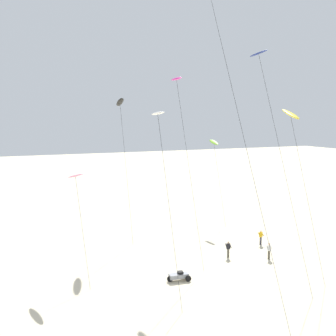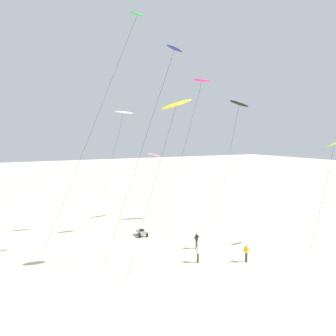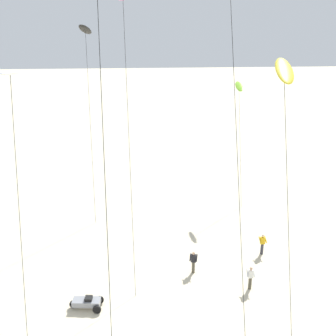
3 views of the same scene
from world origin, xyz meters
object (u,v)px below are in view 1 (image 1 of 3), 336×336
kite_black (120,103)px  kite_magenta (177,81)px  kite_flyer_middle (261,237)px  kite_white (158,116)px  beach_buggy (179,276)px  kite_lime (214,143)px  kite_navy (261,62)px  kite_flyer_furthest (269,251)px  kite_flyer_nearest (228,249)px  kite_yellow (291,115)px  kite_pink (75,177)px

kite_black → kite_magenta: kite_magenta is taller
kite_black → kite_flyer_middle: size_ratio=9.92×
kite_white → beach_buggy: 14.08m
kite_black → kite_flyer_middle: 22.20m
kite_lime → kite_navy: size_ratio=0.56×
kite_navy → kite_flyer_middle: size_ratio=12.08×
kite_black → kite_white: bearing=-96.0°
kite_flyer_furthest → kite_white: bearing=-170.0°
kite_lime → kite_white: kite_white is taller
kite_flyer_middle → kite_white: bearing=-157.0°
kite_flyer_nearest → beach_buggy: kite_flyer_nearest is taller
kite_lime → kite_navy: kite_navy is taller
kite_magenta → kite_flyer_middle: bearing=-7.2°
kite_navy → kite_black: kite_navy is taller
kite_magenta → kite_flyer_middle: kite_magenta is taller
kite_navy → kite_flyer_middle: bearing=48.7°
kite_flyer_furthest → beach_buggy: (-10.52, -1.12, -0.46)m
kite_magenta → beach_buggy: 18.69m
kite_magenta → kite_flyer_furthest: (7.84, -5.31, -16.89)m
kite_lime → kite_flyer_middle: kite_lime is taller
kite_yellow → kite_pink: bearing=160.0°
kite_white → kite_flyer_middle: size_ratio=8.79×
kite_navy → kite_magenta: bearing=127.8°
kite_flyer_middle → kite_magenta: bearing=172.8°
kite_flyer_nearest → kite_flyer_furthest: bearing=-30.6°
kite_lime → kite_flyer_middle: size_ratio=6.82×
kite_pink → beach_buggy: bearing=-34.8°
kite_flyer_nearest → kite_magenta: bearing=143.2°
kite_white → kite_pink: bearing=129.1°
kite_white → kite_flyer_nearest: size_ratio=8.79×
kite_yellow → beach_buggy: bearing=173.2°
kite_pink → kite_white: kite_white is taller
kite_magenta → beach_buggy: size_ratio=8.71×
kite_pink → kite_yellow: kite_yellow is taller
kite_pink → kite_flyer_nearest: 16.96m
kite_yellow → kite_flyer_nearest: 14.65m
kite_yellow → kite_flyer_nearest: kite_yellow is taller
kite_pink → kite_flyer_middle: bearing=-0.6°
kite_white → kite_yellow: bearing=-0.4°
kite_navy → kite_flyer_nearest: bearing=103.3°
kite_yellow → kite_flyer_furthest: (-0.02, 2.38, -13.51)m
kite_lime → kite_black: kite_black is taller
kite_black → kite_magenta: 9.19m
kite_white → kite_flyer_nearest: kite_white is taller
kite_navy → kite_magenta: (-5.14, 6.62, -1.32)m
kite_navy → kite_flyer_nearest: (-0.80, 3.39, -18.21)m
kite_lime → beach_buggy: size_ratio=5.43×
kite_lime → kite_black: bearing=-173.1°
kite_magenta → kite_flyer_nearest: (4.34, -3.24, -16.89)m
kite_white → kite_lime: bearing=49.0°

